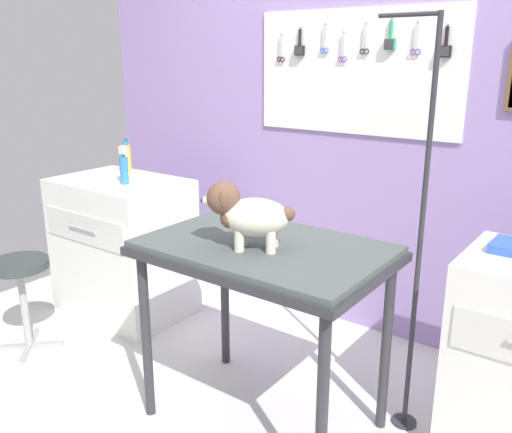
{
  "coord_description": "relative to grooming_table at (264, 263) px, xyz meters",
  "views": [
    {
      "loc": [
        1.33,
        -1.57,
        1.59
      ],
      "look_at": [
        0.07,
        0.14,
        0.97
      ],
      "focal_mm": 38.18,
      "sensor_mm": 36.0,
      "label": 1
    }
  ],
  "objects": [
    {
      "name": "dog",
      "position": [
        -0.02,
        -0.09,
        0.23
      ],
      "size": [
        0.36,
        0.27,
        0.27
      ],
      "color": "beige",
      "rests_on": "grooming_table"
    },
    {
      "name": "pump_bottle_white",
      "position": [
        -1.25,
        0.34,
        0.2
      ],
      "size": [
        0.05,
        0.05,
        0.22
      ],
      "color": "#2E78C2",
      "rests_on": "counter_left"
    },
    {
      "name": "grooming_table",
      "position": [
        0.0,
        0.0,
        0.0
      ],
      "size": [
        1.02,
        0.67,
        0.85
      ],
      "color": "#2D2D33",
      "rests_on": "ground"
    },
    {
      "name": "counter_left",
      "position": [
        -1.37,
        0.39,
        -0.33
      ],
      "size": [
        0.8,
        0.58,
        0.87
      ],
      "color": "silver",
      "rests_on": "ground"
    },
    {
      "name": "ground",
      "position": [
        -0.1,
        -0.16,
        -0.78
      ],
      "size": [
        4.4,
        4.0,
        0.04
      ],
      "primitive_type": "cube",
      "color": "silver"
    },
    {
      "name": "shampoo_bottle",
      "position": [
        -1.5,
        0.56,
        0.2
      ],
      "size": [
        0.07,
        0.06,
        0.23
      ],
      "color": "gold",
      "rests_on": "counter_left"
    },
    {
      "name": "rear_wall_panel",
      "position": [
        -0.09,
        1.12,
        0.4
      ],
      "size": [
        4.0,
        0.11,
        2.3
      ],
      "color": "#9C81BF",
      "rests_on": "ground"
    },
    {
      "name": "grooming_arm",
      "position": [
        0.52,
        0.35,
        0.06
      ],
      "size": [
        0.3,
        0.11,
        1.75
      ],
      "color": "#2D2D33",
      "rests_on": "ground"
    },
    {
      "name": "stool",
      "position": [
        -1.44,
        -0.28,
        -0.34
      ],
      "size": [
        0.31,
        0.31,
        0.53
      ],
      "color": "#9E9EA3",
      "rests_on": "ground"
    }
  ]
}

